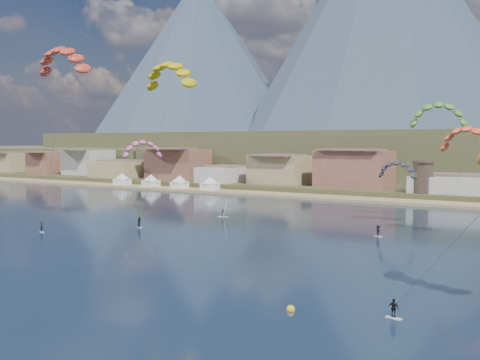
% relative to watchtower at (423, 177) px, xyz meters
% --- Properties ---
extents(ground, '(2400.00, 2400.00, 0.00)m').
position_rel_watchtower_xyz_m(ground, '(-5.00, -114.00, -6.37)').
color(ground, '#0D1A31').
rests_on(ground, ground).
extents(beach, '(2200.00, 12.00, 0.90)m').
position_rel_watchtower_xyz_m(beach, '(-5.00, -8.00, -6.12)').
color(beach, tan).
rests_on(beach, ground).
extents(town, '(400.00, 24.00, 12.00)m').
position_rel_watchtower_xyz_m(town, '(-45.00, 8.00, 1.63)').
color(town, beige).
rests_on(town, ground).
extents(watchtower, '(5.82, 5.82, 8.60)m').
position_rel_watchtower_xyz_m(watchtower, '(0.00, 0.00, 0.00)').
color(watchtower, '#47382D').
rests_on(watchtower, ground).
extents(beach_tents, '(43.40, 6.40, 5.00)m').
position_rel_watchtower_xyz_m(beach_tents, '(-81.25, -8.00, -2.66)').
color(beach_tents, white).
rests_on(beach_tents, ground).
extents(kitesurfer_red, '(12.20, 13.02, 34.59)m').
position_rel_watchtower_xyz_m(kitesurfer_red, '(-46.35, -78.77, 25.18)').
color(kitesurfer_red, silver).
rests_on(kitesurfer_red, ground).
extents(kitesurfer_yellow, '(12.62, 14.38, 32.38)m').
position_rel_watchtower_xyz_m(kitesurfer_yellow, '(-32.28, -64.57, 22.91)').
color(kitesurfer_yellow, silver).
rests_on(kitesurfer_yellow, ground).
extents(kitesurfer_green, '(12.56, 15.26, 24.56)m').
position_rel_watchtower_xyz_m(kitesurfer_green, '(15.54, -50.19, 14.40)').
color(kitesurfer_green, silver).
rests_on(kitesurfer_green, ground).
extents(distant_kite_pink, '(9.56, 9.97, 17.85)m').
position_rel_watchtower_xyz_m(distant_kite_pink, '(-55.67, -46.75, 8.14)').
color(distant_kite_pink, '#262626').
rests_on(distant_kite_pink, ground).
extents(distant_kite_dark, '(8.49, 5.66, 13.83)m').
position_rel_watchtower_xyz_m(distant_kite_dark, '(3.84, -34.71, 4.06)').
color(distant_kite_dark, '#262626').
rests_on(distant_kite_dark, ground).
extents(distant_kite_orange, '(10.08, 6.82, 19.79)m').
position_rel_watchtower_xyz_m(distant_kite_orange, '(21.80, -56.12, 10.39)').
color(distant_kite_orange, '#262626').
rests_on(distant_kite_orange, ground).
extents(windsurfer, '(2.19, 2.39, 3.82)m').
position_rel_watchtower_xyz_m(windsurfer, '(-26.09, -55.07, -5.16)').
color(windsurfer, silver).
rests_on(windsurfer, ground).
extents(buoy, '(0.79, 0.79, 0.79)m').
position_rel_watchtower_xyz_m(buoy, '(16.30, -106.75, -6.23)').
color(buoy, yellow).
rests_on(buoy, ground).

